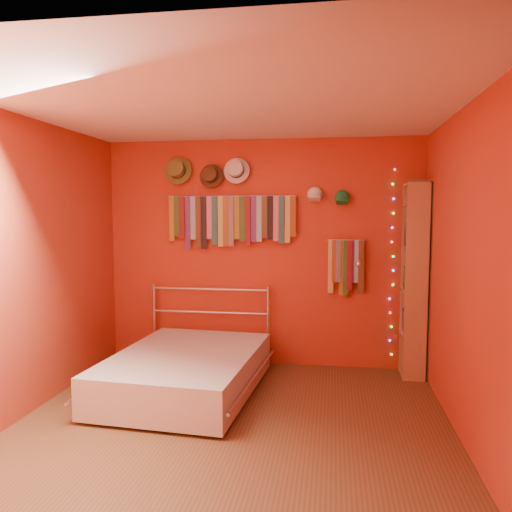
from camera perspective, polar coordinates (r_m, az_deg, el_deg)
The scene contains 16 objects.
ground at distance 4.17m, azimuth -3.00°, elevation -19.10°, with size 3.50×3.50×0.00m, color brown.
back_wall at distance 5.55m, azimuth 0.65°, elevation 0.34°, with size 3.50×0.02×2.50m, color maroon.
right_wall at distance 3.87m, azimuth 23.17°, elevation -2.14°, with size 0.02×3.50×2.50m, color maroon.
left_wall at distance 4.53m, azimuth -25.30°, elevation -1.22°, with size 0.02×3.50×2.50m, color maroon.
ceiling at distance 3.89m, azimuth -3.18°, elevation 16.81°, with size 3.50×3.50×0.02m, color white.
tie_rack at distance 5.53m, azimuth -2.94°, elevation 4.31°, with size 1.45×0.03×0.60m.
small_tie_rack at distance 5.44m, azimuth 10.22°, elevation -0.90°, with size 0.40×0.03×0.60m.
fedora_olive at distance 5.66m, azimuth -9.03°, elevation 9.72°, with size 0.31×0.17×0.31m.
fedora_brown at distance 5.56m, azimuth -5.21°, elevation 9.19°, with size 0.27×0.14×0.26m.
fedora_white at distance 5.50m, azimuth -2.30°, elevation 9.83°, with size 0.29×0.16×0.28m.
cap_white at distance 5.43m, azimuth 6.74°, elevation 7.00°, with size 0.17×0.22×0.17m.
cap_green at distance 5.42m, azimuth 9.81°, elevation 6.59°, with size 0.17×0.21×0.17m.
fairy_lights at distance 5.50m, azimuth 15.30°, elevation -0.82°, with size 0.06×0.02×2.00m.
reading_lamp at distance 5.30m, azimuth 11.61°, elevation -0.91°, with size 0.06×0.27×0.08m.
bookshelf at distance 5.37m, azimuth 18.09°, elevation -2.57°, with size 0.25×0.34×2.00m.
bed at distance 4.88m, azimuth -7.99°, elevation -12.87°, with size 1.47×1.89×0.89m.
Camera 1 is at (0.79, -3.72, 1.71)m, focal length 35.00 mm.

